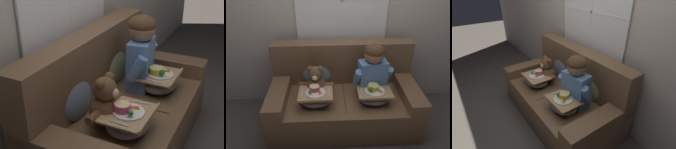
{
  "view_description": "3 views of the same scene",
  "coord_description": "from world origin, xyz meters",
  "views": [
    {
      "loc": [
        -2.08,
        -0.89,
        1.79
      ],
      "look_at": [
        -0.03,
        0.12,
        0.69
      ],
      "focal_mm": 50.0,
      "sensor_mm": 36.0,
      "label": 1
    },
    {
      "loc": [
        -0.2,
        -2.25,
        2.07
      ],
      "look_at": [
        -0.08,
        0.01,
        0.73
      ],
      "focal_mm": 35.0,
      "sensor_mm": 36.0,
      "label": 2
    },
    {
      "loc": [
        1.72,
        -1.12,
        1.89
      ],
      "look_at": [
        0.11,
        0.01,
        0.77
      ],
      "focal_mm": 28.0,
      "sensor_mm": 36.0,
      "label": 3
    }
  ],
  "objects": [
    {
      "name": "lap_tray_child",
      "position": [
        0.35,
        -0.16,
        0.52
      ],
      "size": [
        0.4,
        0.32,
        0.23
      ],
      "color": "slate",
      "rests_on": "child_figure"
    },
    {
      "name": "throw_pillow_behind_teddy",
      "position": [
        -0.35,
        0.29,
        0.62
      ],
      "size": [
        0.4,
        0.19,
        0.42
      ],
      "color": "slate",
      "rests_on": "couch"
    },
    {
      "name": "lap_tray_teddy",
      "position": [
        -0.35,
        -0.16,
        0.52
      ],
      "size": [
        0.4,
        0.33,
        0.22
      ],
      "color": "slate",
      "rests_on": "teddy_bear"
    },
    {
      "name": "couch",
      "position": [
        0.0,
        0.08,
        0.34
      ],
      "size": [
        1.83,
        0.95,
        1.0
      ],
      "color": "brown",
      "rests_on": "ground_plane"
    },
    {
      "name": "ground_plane",
      "position": [
        0.0,
        0.0,
        0.0
      ],
      "size": [
        14.0,
        14.0,
        0.0
      ],
      "primitive_type": "plane",
      "color": "#4C443D"
    },
    {
      "name": "child_figure",
      "position": [
        0.35,
        0.03,
        0.8
      ],
      "size": [
        0.49,
        0.25,
        0.67
      ],
      "color": "#5B84BC",
      "rests_on": "couch"
    },
    {
      "name": "wall_back_with_window",
      "position": [
        0.0,
        0.57,
        1.31
      ],
      "size": [
        8.0,
        0.08,
        2.6
      ],
      "color": "#BCB2A3",
      "rests_on": "ground_plane"
    },
    {
      "name": "throw_pillow_behind_child",
      "position": [
        0.35,
        0.29,
        0.62
      ],
      "size": [
        0.4,
        0.19,
        0.41
      ],
      "color": "tan",
      "rests_on": "couch"
    },
    {
      "name": "teddy_bear",
      "position": [
        -0.35,
        0.02,
        0.61
      ],
      "size": [
        0.44,
        0.3,
        0.41
      ],
      "color": "brown",
      "rests_on": "couch"
    }
  ]
}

